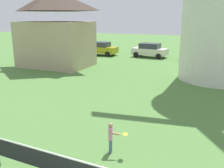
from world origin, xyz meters
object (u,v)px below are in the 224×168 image
(parked_car_cream, at_px, (150,50))
(chapel, at_px, (55,30))
(parked_car_green, at_px, (202,53))
(player_far, at_px, (111,136))
(parked_car_mustard, at_px, (99,48))

(parked_car_cream, xyz_separation_m, chapel, (-6.15, -8.70, 2.47))
(parked_car_cream, distance_m, parked_car_green, 5.58)
(chapel, bearing_deg, parked_car_cream, 54.73)
(parked_car_cream, bearing_deg, player_far, -76.14)
(parked_car_mustard, xyz_separation_m, parked_car_green, (11.51, 0.62, -0.00))
(player_far, relative_size, parked_car_green, 0.26)
(parked_car_mustard, relative_size, parked_car_cream, 1.13)
(player_far, distance_m, chapel, 16.37)
(player_far, xyz_separation_m, parked_car_mustard, (-10.96, 19.41, 0.21))
(player_far, distance_m, parked_car_cream, 20.97)
(player_far, height_order, parked_car_green, parked_car_green)
(parked_car_mustard, bearing_deg, parked_car_green, 3.08)
(player_far, relative_size, parked_car_mustard, 0.24)
(player_far, xyz_separation_m, parked_car_green, (0.55, 20.03, 0.20))
(parked_car_mustard, xyz_separation_m, chapel, (-0.21, -7.76, 2.47))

